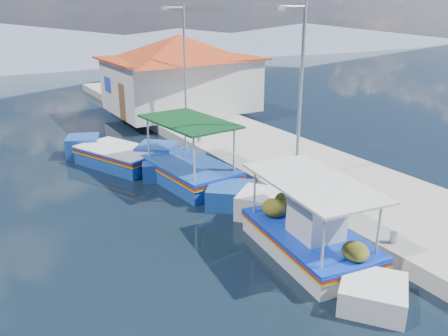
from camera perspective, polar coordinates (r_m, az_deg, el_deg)
ground at (r=12.84m, az=-1.68°, el=-9.89°), size 160.00×160.00×0.00m
quay at (r=20.34m, az=4.77°, el=2.08°), size 5.00×44.00×0.50m
bollards at (r=18.52m, az=0.80°, el=1.70°), size 0.20×17.20×0.30m
main_caique at (r=12.56m, az=10.39°, el=-8.59°), size 2.55×7.09×2.35m
caique_green_canopy at (r=17.27m, az=-4.41°, el=-0.54°), size 2.63×7.24×2.72m
caique_blue_hull at (r=19.63m, az=-12.99°, el=1.21°), size 3.63×6.06×1.18m
harbor_building at (r=27.61m, az=-5.53°, el=12.02°), size 10.49×10.49×4.40m
lamp_post_near at (r=15.59m, az=9.41°, el=10.19°), size 1.21×0.14×6.00m
lamp_post_far at (r=23.18m, az=-5.18°, el=13.31°), size 1.21×0.14×6.00m
mountain_ridge at (r=67.04m, az=-20.78°, el=14.56°), size 171.40×96.00×5.50m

